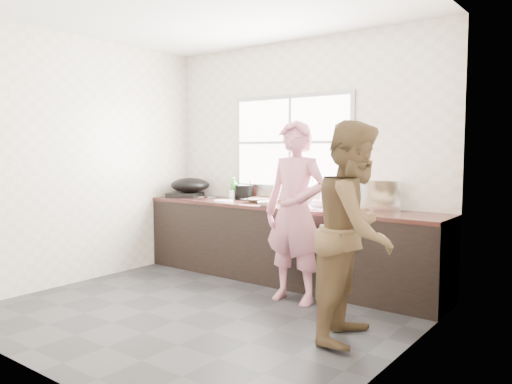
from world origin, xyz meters
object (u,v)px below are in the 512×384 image
Objects in this scene: plate_food at (224,201)px; pot_lid_right at (213,196)px; woman at (295,218)px; person_side at (355,231)px; cutting_board at (267,200)px; bottle_green at (234,188)px; pot_lid_left at (201,196)px; bowl_mince at (267,204)px; dish_rack at (381,195)px; burner at (185,195)px; black_pot at (246,192)px; bowl_crabs at (324,205)px; wok at (190,185)px; bottle_brown_short at (238,192)px; glass_jar at (232,195)px; bottle_brown_tall at (250,191)px; bowl_held at (318,205)px.

plate_food reaches higher than pot_lid_right.
woman is 1.31m from plate_food.
person_side is (0.88, -0.51, 0.03)m from woman.
person_side is 3.87× the size of cutting_board.
bottle_green is 0.55m from pot_lid_left.
dish_rack is (1.12, 0.44, 0.13)m from bowl_mince.
burner is (-1.46, 0.22, 0.00)m from bowl_mince.
black_pot reaches higher than cutting_board.
bowl_crabs is 2.05m from burner.
burner is at bearing 171.52° from bowl_mince.
bottle_brown_short is at bearing 18.67° from wok.
dish_rack reaches higher than glass_jar.
bowl_mince is at bearing 148.20° from woman.
bottle_green reaches higher than pot_lid_right.
pot_lid_left is (-1.07, -0.01, -0.02)m from cutting_board.
glass_jar is at bearing 108.54° from plate_food.
pot_lid_left is (0.05, 0.14, -0.15)m from wok.
glass_jar is 0.29× the size of burner.
person_side is at bearing -35.49° from cutting_board.
bowl_crabs is 1.19m from bottle_brown_tall.
bottle_brown_short is at bearing 103.50° from plate_food.
bowl_crabs is 1.93m from pot_lid_left.
woman is 1.59m from bottle_green.
black_pot is 0.56m from pot_lid_right.
dish_rack is at bearing 0.00° from pot_lid_right.
woman is 7.66× the size of bowl_crabs.
bottle_brown_tall reaches higher than cutting_board.
person_side is 6.27× the size of bottle_green.
woman is 1.48m from glass_jar.
dish_rack is at bearing 23.71° from bowl_crabs.
bowl_crabs is 1.26m from plate_food.
cutting_board is 1.57× the size of pot_lid_right.
wok is at bearing -165.40° from bottle_brown_tall.
bottle_green is 0.67× the size of dish_rack.
bowl_held is at bearing -5.34° from pot_lid_left.
bottle_brown_short reaches higher than pot_lid_right.
bowl_crabs is at bearing 87.85° from woman.
woman is 14.78× the size of glass_jar.
wok is 0.32m from pot_lid_right.
woman is 4.25× the size of burner.
bowl_crabs is at bearing -172.66° from dish_rack.
bowl_crabs is 1.25m from black_pot.
bottle_brown_tall is at bearing 13.98° from burner.
bowl_mince is 0.93× the size of bottle_brown_tall.
wok reaches higher than bottle_brown_short.
bowl_mince reaches higher than plate_food.
burner reaches higher than bowl_mince.
bottle_green reaches higher than bottle_brown_tall.
bowl_mince is at bearing -27.24° from bottle_green.
woman is at bearing -20.25° from pot_lid_left.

